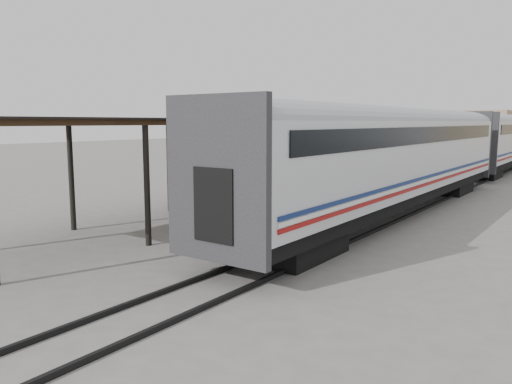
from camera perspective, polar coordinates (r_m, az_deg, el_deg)
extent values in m
plane|color=slate|center=(17.32, -4.20, -5.41)|extent=(160.00, 160.00, 0.00)
cube|color=silver|center=(22.30, 15.66, 4.08)|extent=(3.00, 24.00, 2.90)
cube|color=#28282B|center=(11.89, -4.56, 1.16)|extent=(3.04, 0.22, 3.50)
cube|color=black|center=(22.83, 12.15, 6.54)|extent=(0.04, 22.08, 0.65)
cube|color=black|center=(22.47, 15.50, -0.25)|extent=(2.55, 23.04, 0.50)
cube|color=silver|center=(47.54, 26.60, 5.46)|extent=(3.00, 24.00, 2.90)
cube|color=#28282B|center=(35.85, 23.50, 5.09)|extent=(3.04, 0.22, 3.50)
cube|color=black|center=(47.79, 24.87, 6.66)|extent=(0.04, 22.08, 0.65)
cube|color=black|center=(47.62, 26.48, 3.42)|extent=(2.55, 23.04, 0.50)
cube|color=black|center=(15.37, 0.10, 1.04)|extent=(0.50, 1.70, 2.00)
imported|color=silver|center=(15.39, 0.10, 0.54)|extent=(0.72, 0.89, 1.72)
cube|color=#A57B47|center=(15.60, -1.42, -1.64)|extent=(0.57, 0.25, 0.42)
cube|color=#422B19|center=(39.56, 14.77, 7.72)|extent=(4.60, 64.00, 0.18)
cube|color=black|center=(39.56, 14.78, 7.90)|extent=(4.90, 64.30, 0.06)
cylinder|color=black|center=(40.39, 11.95, 4.98)|extent=(0.20, 0.20, 4.00)
cylinder|color=black|center=(69.86, 22.36, 5.76)|extent=(0.20, 0.20, 4.00)
cylinder|color=black|center=(38.92, 17.49, 4.67)|extent=(0.20, 0.20, 4.00)
cylinder|color=black|center=(69.02, 25.68, 5.55)|extent=(0.20, 0.20, 4.00)
cube|color=black|center=(47.81, 25.56, 2.48)|extent=(0.10, 150.00, 0.12)
cube|color=tan|center=(97.17, 23.53, 6.75)|extent=(12.00, 8.00, 6.00)
cube|color=brown|center=(16.18, -1.87, -3.45)|extent=(1.57, 2.55, 0.12)
cube|color=black|center=(16.25, -1.86, -4.66)|extent=(1.46, 2.44, 0.06)
cylinder|color=black|center=(15.77, -5.16, -6.02)|extent=(0.14, 0.41, 0.40)
cylinder|color=black|center=(15.27, -1.99, -6.46)|extent=(0.14, 0.41, 0.40)
cylinder|color=black|center=(17.36, -1.75, -4.69)|extent=(0.14, 0.41, 0.40)
cylinder|color=black|center=(16.90, 1.22, -5.04)|extent=(0.14, 0.41, 0.40)
cube|color=#3B3B3D|center=(16.72, -1.79, -2.46)|extent=(0.73, 0.52, 0.24)
cube|color=#A57B47|center=(16.65, 0.17, -2.58)|extent=(0.54, 0.38, 0.19)
cube|color=black|center=(16.33, -2.63, -2.76)|extent=(0.59, 0.47, 0.21)
cube|color=brown|center=(16.07, -0.90, -3.00)|extent=(0.55, 0.46, 0.17)
cube|color=#503520|center=(16.65, -1.56, -1.77)|extent=(0.59, 0.43, 0.21)
cube|color=#A57B47|center=(16.32, -2.41, -1.91)|extent=(0.63, 0.54, 0.21)
cube|color=#3B3B3D|center=(16.56, -1.59, -1.18)|extent=(0.57, 0.46, 0.18)
cube|color=black|center=(16.14, -0.90, -2.35)|extent=(0.45, 0.36, 0.15)
cube|color=maroon|center=(34.50, 13.28, 1.95)|extent=(1.08, 1.50, 0.82)
cube|color=maroon|center=(34.75, 13.65, 2.88)|extent=(0.87, 0.69, 0.32)
cylinder|color=black|center=(34.34, 12.29, 1.38)|extent=(0.17, 0.34, 0.33)
cylinder|color=black|center=(33.93, 13.29, 1.27)|extent=(0.17, 0.34, 0.33)
cylinder|color=black|center=(35.15, 13.23, 1.51)|extent=(0.17, 0.34, 0.33)
cylinder|color=black|center=(34.75, 14.22, 1.40)|extent=(0.17, 0.34, 0.33)
imported|color=navy|center=(15.49, -3.23, -0.39)|extent=(0.64, 0.77, 1.79)
imported|color=black|center=(30.06, 9.89, 1.82)|extent=(1.03, 0.54, 1.67)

